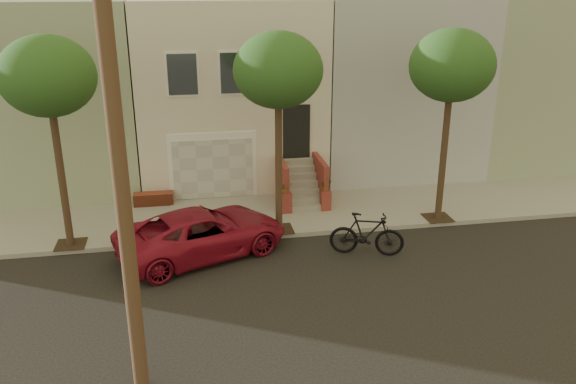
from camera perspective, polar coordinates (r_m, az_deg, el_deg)
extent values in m
plane|color=black|center=(15.66, -2.18, -10.08)|extent=(90.00, 90.00, 0.00)
cube|color=gray|center=(20.40, -4.31, -2.41)|extent=(40.00, 3.70, 0.15)
cube|color=beige|center=(25.04, -5.98, 10.31)|extent=(7.00, 8.00, 7.00)
cube|color=gray|center=(25.47, -21.62, 9.19)|extent=(6.50, 8.00, 7.00)
cube|color=#9A9DA3|center=(26.42, 9.14, 10.68)|extent=(6.50, 8.00, 7.00)
cube|color=gray|center=(29.19, 21.51, 10.44)|extent=(6.50, 8.00, 7.00)
cube|color=white|center=(21.64, -7.31, 2.56)|extent=(3.20, 0.12, 2.50)
cube|color=beige|center=(21.62, -7.29, 2.26)|extent=(2.90, 0.06, 2.20)
cube|color=gray|center=(20.31, -6.85, -2.35)|extent=(3.20, 3.70, 0.02)
cube|color=brown|center=(21.69, -12.94, -0.65)|extent=(1.40, 0.45, 0.44)
cube|color=black|center=(21.63, 0.83, 5.88)|extent=(1.00, 0.06, 2.00)
cube|color=#3F4751|center=(20.82, -10.23, 11.19)|extent=(1.00, 0.06, 1.40)
cube|color=white|center=(20.84, -10.23, 11.19)|extent=(1.15, 0.05, 1.55)
cube|color=#3F4751|center=(20.90, -5.20, 11.45)|extent=(1.00, 0.06, 1.40)
cube|color=white|center=(20.92, -5.20, 11.46)|extent=(1.15, 0.05, 1.55)
cube|color=#3F4751|center=(21.13, -0.23, 11.62)|extent=(1.00, 0.06, 1.40)
cube|color=white|center=(21.15, -0.24, 11.63)|extent=(1.15, 0.05, 1.55)
cube|color=gray|center=(20.67, 1.74, -1.52)|extent=(1.20, 0.28, 0.20)
cube|color=gray|center=(20.86, 1.59, -0.73)|extent=(1.20, 0.28, 0.20)
cube|color=gray|center=(21.04, 1.44, 0.04)|extent=(1.20, 0.28, 0.20)
cube|color=gray|center=(21.23, 1.29, 0.81)|extent=(1.20, 0.28, 0.20)
cube|color=gray|center=(21.43, 1.15, 1.55)|extent=(1.20, 0.28, 0.20)
cube|color=gray|center=(21.63, 1.01, 2.29)|extent=(1.20, 0.28, 0.20)
cube|color=gray|center=(21.83, 0.87, 3.01)|extent=(1.20, 0.28, 0.20)
cube|color=maroon|center=(21.08, -0.57, 0.95)|extent=(0.18, 1.96, 1.60)
cube|color=maroon|center=(21.34, 3.14, 1.17)|extent=(0.18, 1.96, 1.60)
cube|color=maroon|center=(20.42, -0.15, -1.04)|extent=(0.35, 0.35, 0.70)
imported|color=#1A4A1A|center=(20.22, -0.16, 0.48)|extent=(0.40, 0.35, 0.45)
cube|color=maroon|center=(20.69, 3.67, -0.79)|extent=(0.35, 0.35, 0.70)
imported|color=#1A4A1A|center=(20.50, 3.70, 0.71)|extent=(0.41, 0.35, 0.45)
cube|color=#2D2116|center=(19.31, -20.34, -4.78)|extent=(0.90, 0.90, 0.02)
cylinder|color=#3B2A1A|center=(18.57, -21.12, 1.10)|extent=(0.22, 0.22, 4.20)
ellipsoid|color=#1A4A1A|center=(17.89, -22.35, 10.38)|extent=(2.70, 2.57, 2.29)
cube|color=#2D2116|center=(19.16, -0.88, -3.63)|extent=(0.90, 0.90, 0.02)
cylinder|color=#3B2A1A|center=(18.42, -0.91, 2.35)|extent=(0.22, 0.22, 4.20)
ellipsoid|color=#1A4A1A|center=(17.73, -0.97, 11.77)|extent=(2.70, 2.57, 2.29)
cube|color=#2D2116|center=(20.70, 14.34, -2.43)|extent=(0.90, 0.90, 0.02)
cylinder|color=#3B2A1A|center=(20.01, 14.85, 3.12)|extent=(0.22, 0.22, 4.20)
ellipsoid|color=#1A4A1A|center=(19.38, 15.66, 11.77)|extent=(2.70, 2.57, 2.29)
cylinder|color=#402E1D|center=(10.68, -16.21, 3.69)|extent=(0.30, 0.30, 10.00)
imported|color=maroon|center=(17.73, -8.32, -3.94)|extent=(5.61, 4.10, 1.42)
imported|color=black|center=(17.71, 7.66, -4.07)|extent=(2.31, 1.29, 1.34)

